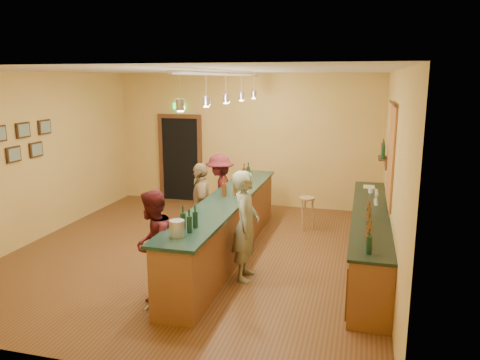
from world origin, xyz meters
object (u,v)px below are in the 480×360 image
(customer_b, at_px, (201,206))
(customer_c, at_px, (220,193))
(back_counter, at_px, (370,238))
(bar_stool, at_px, (307,204))
(bartender, at_px, (246,225))
(tasting_bar, at_px, (227,223))
(customer_a, at_px, (153,245))

(customer_b, distance_m, customer_c, 1.13)
(back_counter, bearing_deg, customer_c, 158.31)
(back_counter, xyz_separation_m, bar_stool, (-1.24, 1.62, 0.06))
(bartender, height_order, customer_b, bartender)
(tasting_bar, relative_size, customer_c, 3.23)
(bartender, xyz_separation_m, customer_a, (-1.10, -0.96, -0.07))
(back_counter, height_order, tasting_bar, tasting_bar)
(tasting_bar, bearing_deg, back_counter, 4.28)
(customer_b, bearing_deg, bartender, 25.87)
(customer_c, bearing_deg, tasting_bar, 3.39)
(customer_a, distance_m, bar_stool, 4.00)
(customer_b, relative_size, bar_stool, 2.31)
(customer_b, bearing_deg, back_counter, 68.89)
(customer_a, xyz_separation_m, bar_stool, (1.73, 3.60, -0.23))
(back_counter, bearing_deg, bartender, -151.58)
(tasting_bar, height_order, bartender, bartender)
(bartender, distance_m, bar_stool, 2.72)
(customer_b, bearing_deg, bar_stool, 112.09)
(customer_a, height_order, customer_c, customer_c)
(customer_b, height_order, customer_c, customer_b)
(bartender, height_order, bar_stool, bartender)
(customer_a, bearing_deg, bartender, 128.63)
(customer_c, height_order, bar_stool, customer_c)
(back_counter, height_order, customer_b, customer_b)
(customer_a, height_order, customer_b, customer_b)
(bartender, bearing_deg, back_counter, -66.51)
(back_counter, distance_m, customer_c, 3.21)
(back_counter, distance_m, bartender, 2.16)
(tasting_bar, distance_m, bar_stool, 2.15)
(customer_c, bearing_deg, customer_b, -18.55)
(back_counter, relative_size, tasting_bar, 0.89)
(tasting_bar, bearing_deg, customer_c, 111.94)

